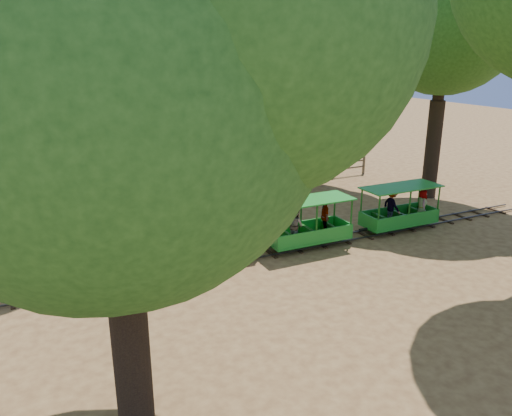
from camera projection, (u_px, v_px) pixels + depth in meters
name	position (u px, v px, depth m)	size (l,w,h in m)	color
ground	(295.00, 249.00, 17.52)	(90.00, 90.00, 0.00)	#A47A46
track	(295.00, 247.00, 17.50)	(22.00, 1.00, 0.10)	#3F3D3A
locomotive	(218.00, 215.00, 15.92)	(2.50, 1.18, 2.87)	black
carriage_front	(308.00, 226.00, 17.47)	(3.14, 1.28, 1.63)	#1D8926
carriage_rear	(400.00, 210.00, 19.19)	(3.14, 1.28, 1.63)	#1D8926
oak_nc	(155.00, 34.00, 22.71)	(8.50, 7.48, 10.43)	#2D2116
oak_ne	(319.00, 39.00, 24.13)	(7.48, 6.58, 9.86)	#2D2116
oak_e	(446.00, 7.00, 21.32)	(8.42, 7.41, 11.45)	#2D2116
oak_sw	(102.00, 56.00, 7.13)	(8.36, 7.35, 9.56)	#2D2116
fence	(213.00, 181.00, 24.22)	(18.10, 0.10, 1.00)	brown
shrub_west	(133.00, 178.00, 23.79)	(2.41, 1.85, 1.67)	#2D6B1E
shrub_mid_w	(151.00, 172.00, 24.10)	(2.95, 2.27, 2.04)	#2D6B1E
shrub_mid_e	(281.00, 163.00, 27.10)	(2.26, 1.74, 1.57)	#2D6B1E
shrub_east	(284.00, 162.00, 27.15)	(2.49, 1.91, 1.72)	#2D6B1E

